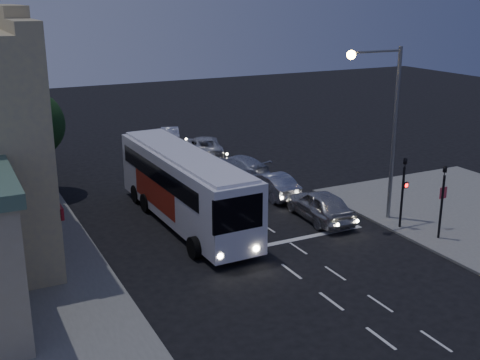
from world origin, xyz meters
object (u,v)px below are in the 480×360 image
streetlight (386,115)px  street_tree (30,121)px  car_sedan_b (237,166)px  car_suv (320,205)px  tour_bus (185,185)px  car_sedan_c (204,146)px  car_sedan_a (271,184)px  car_extra (170,134)px  traffic_signal_main (403,184)px  traffic_signal_side (443,193)px  regulatory_sign (442,201)px

streetlight → street_tree: streetlight is taller
car_sedan_b → car_suv: bearing=74.1°
tour_bus → car_sedan_c: bearing=61.1°
car_sedan_a → car_extra: bearing=-89.6°
car_sedan_c → traffic_signal_main: traffic_signal_main is taller
car_sedan_c → car_extra: size_ratio=1.30×
car_suv → car_sedan_a: car_suv is taller
car_sedan_a → car_sedan_c: bearing=-93.1°
traffic_signal_side → tour_bus: bearing=142.8°
car_sedan_a → regulatory_sign: size_ratio=2.01×
car_sedan_c → traffic_signal_side: traffic_signal_side is taller
traffic_signal_side → car_extra: bearing=100.1°
traffic_signal_main → regulatory_sign: traffic_signal_main is taller
traffic_signal_side → streetlight: streetlight is taller
traffic_signal_main → streetlight: (-0.26, 1.42, 3.31)m
car_sedan_a → car_sedan_b: size_ratio=0.91×
car_sedan_a → car_sedan_b: (0.00, 4.68, -0.02)m
car_sedan_a → street_tree: (-12.53, 6.59, 3.77)m
tour_bus → street_tree: 10.81m
traffic_signal_side → street_tree: (-16.51, 16.22, 2.08)m
traffic_signal_main → streetlight: size_ratio=0.46×
regulatory_sign → car_suv: bearing=138.9°
traffic_signal_main → traffic_signal_side: 2.10m
tour_bus → traffic_signal_main: 11.15m
traffic_signal_main → car_sedan_c: bearing=99.3°
car_suv → traffic_signal_side: 6.38m
car_sedan_b → traffic_signal_side: size_ratio=1.19×
regulatory_sign → streetlight: bearing=128.7°
tour_bus → traffic_signal_main: traffic_signal_main is taller
car_extra → streetlight: 22.96m
tour_bus → car_suv: bearing=-24.2°
traffic_signal_side → regulatory_sign: 1.61m
car_sedan_a → traffic_signal_side: bearing=110.7°
traffic_signal_main → car_sedan_b: bearing=104.9°
car_sedan_b → street_tree: street_tree is taller
regulatory_sign → street_tree: street_tree is taller
street_tree → regulatory_sign: bearing=-41.1°
car_extra → traffic_signal_main: traffic_signal_main is taller
traffic_signal_main → traffic_signal_side: bearing=-70.5°
traffic_signal_side → street_tree: size_ratio=0.66×
traffic_signal_side → car_sedan_b: bearing=105.5°
tour_bus → car_suv: (6.61, -2.76, -1.25)m
car_sedan_a → car_sedan_b: 4.68m
car_suv → streetlight: 5.81m
car_extra → regulatory_sign: (5.56, -24.54, 0.93)m
car_suv → car_sedan_b: (-0.35, 9.31, -0.12)m
car_suv → street_tree: (-12.88, 11.22, 3.67)m
regulatory_sign → streetlight: size_ratio=0.24×
traffic_signal_main → street_tree: street_tree is taller
car_suv → car_extra: car_suv is taller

